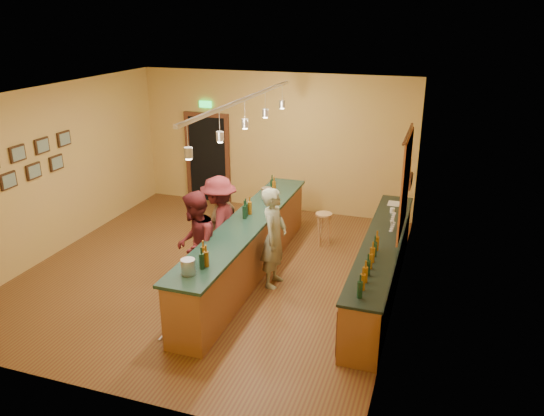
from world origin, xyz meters
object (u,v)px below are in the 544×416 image
(tasting_bar, at_px, (247,244))
(customer_c, at_px, (219,224))
(back_counter, at_px, (381,265))
(bar_stool, at_px, (324,220))
(bartender, at_px, (274,238))
(customer_a, at_px, (196,245))
(customer_b, at_px, (223,226))

(tasting_bar, xyz_separation_m, customer_c, (-0.55, 0.07, 0.28))
(back_counter, xyz_separation_m, bar_stool, (-1.35, 1.55, 0.04))
(bartender, relative_size, customer_a, 0.98)
(tasting_bar, bearing_deg, back_counter, 4.47)
(bartender, distance_m, bar_stool, 1.96)
(back_counter, xyz_separation_m, customer_a, (-2.87, -1.06, 0.41))
(back_counter, distance_m, tasting_bar, 2.33)
(customer_a, bearing_deg, tasting_bar, 132.70)
(back_counter, xyz_separation_m, customer_b, (-2.87, 0.03, 0.30))
(customer_a, relative_size, customer_b, 1.13)
(bar_stool, bearing_deg, customer_b, -134.92)
(customer_c, bearing_deg, back_counter, 85.67)
(customer_b, bearing_deg, bartender, 79.02)
(bartender, height_order, customer_c, customer_c)
(tasting_bar, height_order, customer_c, customer_c)
(back_counter, bearing_deg, bar_stool, 130.89)
(customer_a, distance_m, customer_c, 0.94)
(customer_a, height_order, customer_b, customer_a)
(tasting_bar, bearing_deg, customer_a, -122.08)
(bar_stool, bearing_deg, bartender, -102.61)
(bar_stool, bearing_deg, back_counter, -49.11)
(tasting_bar, distance_m, customer_b, 0.62)
(tasting_bar, relative_size, bartender, 2.92)
(back_counter, relative_size, bartender, 2.60)
(customer_c, xyz_separation_m, bar_stool, (1.52, 1.67, -0.35))
(customer_a, xyz_separation_m, customer_c, (0.00, 0.94, -0.01))
(back_counter, relative_size, tasting_bar, 0.89)
(back_counter, height_order, customer_c, customer_c)
(bartender, xyz_separation_m, customer_c, (-1.10, 0.22, 0.01))
(bartender, bearing_deg, tasting_bar, 74.57)
(bartender, relative_size, customer_b, 1.11)
(back_counter, distance_m, customer_b, 2.88)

